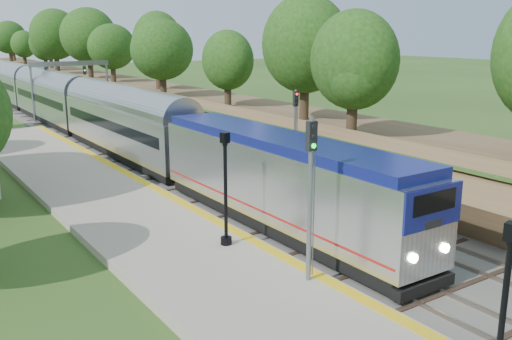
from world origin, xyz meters
TOP-DOWN VIEW (x-y plane):
  - trackbed at (2.00, 60.00)m, footprint 9.50×170.00m
  - platform at (-5.20, 16.00)m, footprint 6.40×68.00m
  - yellow_stripe at (-2.35, 16.00)m, footprint 0.55×68.00m
  - embankment at (10.35, 60.00)m, footprint 10.64×170.00m
  - signal_gantry at (2.47, 54.99)m, footprint 8.40×0.38m
  - train at (0.00, 63.29)m, footprint 2.95×118.37m
  - lamppost_mid at (-3.88, -0.05)m, footprint 0.47×0.47m
  - lamppost_far at (-3.55, 12.98)m, footprint 0.48×0.48m
  - signal_platform at (-2.90, 8.21)m, footprint 0.35×0.28m
  - signal_farside at (6.20, 20.79)m, footprint 0.31×0.25m

SIDE VIEW (x-z plane):
  - trackbed at x=2.00m, z-range -0.07..0.21m
  - platform at x=-5.20m, z-range 0.00..0.38m
  - yellow_stripe at x=-2.35m, z-range 0.38..0.39m
  - embankment at x=10.35m, z-range -3.89..7.80m
  - train at x=0.00m, z-range 0.06..4.40m
  - lamppost_mid at x=-3.88m, z-range 0.13..4.88m
  - lamppost_far at x=-3.55m, z-range 0.12..4.99m
  - signal_farside at x=6.20m, z-range 0.75..6.44m
  - signal_platform at x=-2.90m, z-range 1.07..7.07m
  - signal_gantry at x=2.47m, z-range 1.72..7.92m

